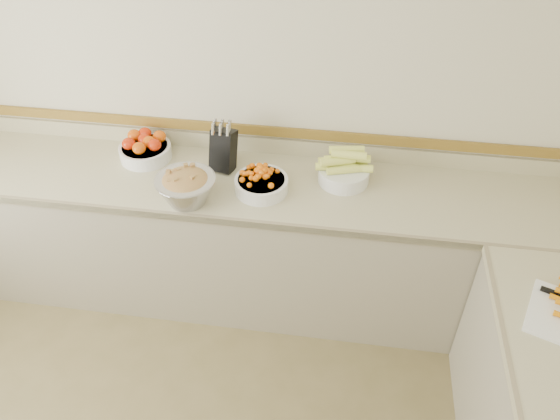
# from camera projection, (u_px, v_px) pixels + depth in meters

# --- Properties ---
(back_wall) EXTENTS (4.00, 0.00, 4.00)m
(back_wall) POSITION_uv_depth(u_px,v_px,m) (235.00, 89.00, 3.03)
(back_wall) COLOR beige
(back_wall) RESTS_ON ground_plane
(counter_back) EXTENTS (4.00, 0.65, 1.08)m
(counter_back) POSITION_uv_depth(u_px,v_px,m) (231.00, 239.00, 3.33)
(counter_back) COLOR #C3BA8E
(counter_back) RESTS_ON ground_plane
(knife_block) EXTENTS (0.16, 0.18, 0.31)m
(knife_block) POSITION_uv_depth(u_px,v_px,m) (223.00, 149.00, 3.06)
(knife_block) COLOR black
(knife_block) RESTS_ON counter_back
(tomato_bowl) EXTENTS (0.30, 0.30, 0.15)m
(tomato_bowl) POSITION_uv_depth(u_px,v_px,m) (145.00, 148.00, 3.18)
(tomato_bowl) COLOR white
(tomato_bowl) RESTS_ON counter_back
(cherry_tomato_bowl) EXTENTS (0.29, 0.29, 0.16)m
(cherry_tomato_bowl) POSITION_uv_depth(u_px,v_px,m) (261.00, 182.00, 2.94)
(cherry_tomato_bowl) COLOR white
(cherry_tomato_bowl) RESTS_ON counter_back
(corn_bowl) EXTENTS (0.31, 0.29, 0.21)m
(corn_bowl) POSITION_uv_depth(u_px,v_px,m) (344.00, 170.00, 3.00)
(corn_bowl) COLOR white
(corn_bowl) RESTS_ON counter_back
(rhubarb_bowl) EXTENTS (0.32, 0.32, 0.18)m
(rhubarb_bowl) POSITION_uv_depth(u_px,v_px,m) (186.00, 187.00, 2.85)
(rhubarb_bowl) COLOR #B2B2BA
(rhubarb_bowl) RESTS_ON counter_back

